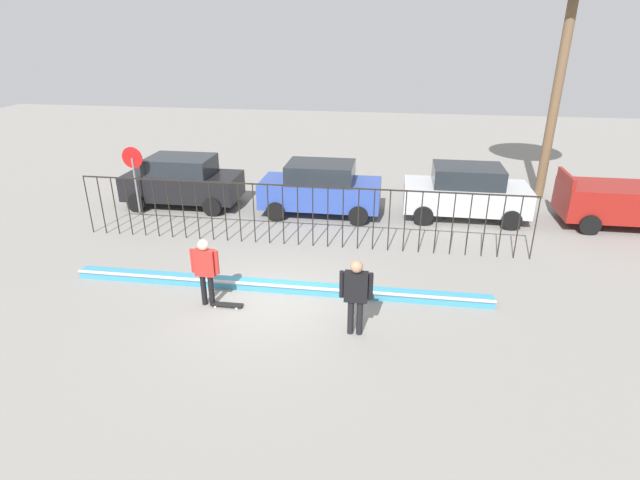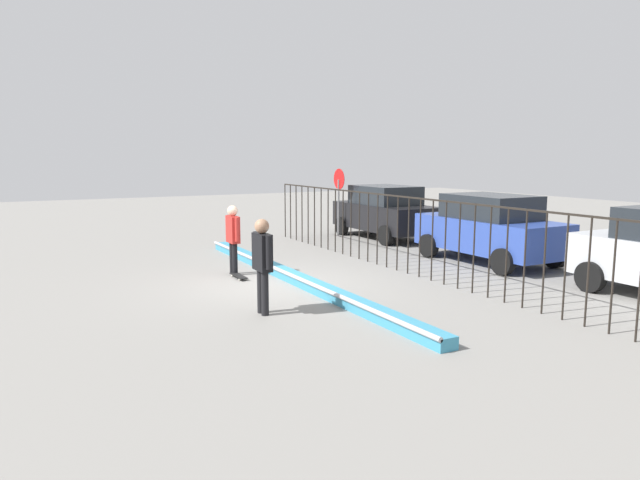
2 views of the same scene
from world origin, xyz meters
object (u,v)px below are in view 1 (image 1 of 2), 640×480
(skateboarder, at_px, (205,266))
(camera_operator, at_px, (356,291))
(stop_sign, at_px, (134,172))
(skateboard, at_px, (227,305))
(parked_car_blue, at_px, (321,188))
(parked_car_silver, at_px, (466,192))
(parked_car_black, at_px, (182,181))

(skateboarder, relative_size, camera_operator, 0.96)
(camera_operator, xyz_separation_m, stop_sign, (-8.45, 6.51, 0.53))
(skateboard, xyz_separation_m, parked_car_blue, (1.30, 6.94, 0.91))
(skateboard, height_order, stop_sign, stop_sign)
(parked_car_blue, bearing_deg, skateboarder, -108.57)
(parked_car_blue, bearing_deg, stop_sign, -174.42)
(parked_car_silver, bearing_deg, skateboard, -130.31)
(camera_operator, distance_m, parked_car_silver, 8.59)
(skateboard, height_order, parked_car_black, parked_car_black)
(parked_car_blue, height_order, parked_car_silver, same)
(parked_car_blue, bearing_deg, parked_car_black, 174.65)
(camera_operator, distance_m, parked_car_blue, 7.86)
(parked_car_silver, distance_m, stop_sign, 11.78)
(parked_car_silver, bearing_deg, parked_car_black, -177.57)
(skateboarder, distance_m, stop_sign, 7.50)
(parked_car_silver, xyz_separation_m, stop_sign, (-11.67, -1.45, 0.64))
(skateboarder, height_order, parked_car_silver, parked_car_silver)
(parked_car_black, height_order, stop_sign, stop_sign)
(parked_car_black, relative_size, parked_car_blue, 1.00)
(skateboarder, xyz_separation_m, stop_sign, (-4.74, 5.78, 0.57))
(stop_sign, bearing_deg, parked_car_silver, 7.08)
(parked_car_black, xyz_separation_m, parked_car_blue, (5.31, -0.12, 0.00))
(skateboarder, bearing_deg, parked_car_black, 84.21)
(skateboarder, xyz_separation_m, parked_car_black, (-3.53, 7.01, -0.08))
(camera_operator, bearing_deg, parked_car_blue, -43.97)
(parked_car_black, bearing_deg, skateboarder, -65.77)
(skateboarder, bearing_deg, parked_car_blue, 43.03)
(skateboarder, height_order, camera_operator, camera_operator)
(skateboarder, distance_m, skateboard, 1.10)
(parked_car_silver, bearing_deg, stop_sign, -171.71)
(camera_operator, height_order, stop_sign, stop_sign)
(skateboard, xyz_separation_m, camera_operator, (3.22, -0.68, 1.03))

